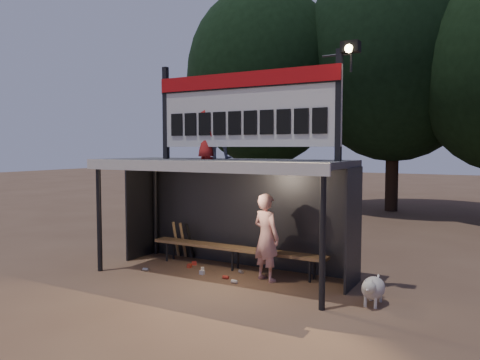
# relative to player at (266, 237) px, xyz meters

# --- Properties ---
(ground) EXTENTS (80.00, 80.00, 0.00)m
(ground) POSITION_rel_player_xyz_m (-0.91, -0.16, -0.84)
(ground) COLOR brown
(ground) RESTS_ON ground
(player) EXTENTS (0.71, 0.59, 1.68)m
(player) POSITION_rel_player_xyz_m (0.00, 0.00, 0.00)
(player) COLOR white
(player) RESTS_ON ground
(child_a) EXTENTS (0.68, 0.60, 1.18)m
(child_a) POSITION_rel_player_xyz_m (-1.10, 0.03, 2.07)
(child_a) COLOR gray
(child_a) RESTS_ON dugout_shelter
(child_b) EXTENTS (0.59, 0.53, 1.01)m
(child_b) POSITION_rel_player_xyz_m (-1.30, -0.09, 1.98)
(child_b) COLOR #B31E1B
(child_b) RESTS_ON dugout_shelter
(dugout_shelter) EXTENTS (5.10, 2.08, 2.32)m
(dugout_shelter) POSITION_rel_player_xyz_m (-0.91, 0.09, 1.01)
(dugout_shelter) COLOR #3B3C3E
(dugout_shelter) RESTS_ON ground
(scoreboard_assembly) EXTENTS (4.10, 0.27, 1.99)m
(scoreboard_assembly) POSITION_rel_player_xyz_m (-0.35, -0.17, 2.48)
(scoreboard_assembly) COLOR black
(scoreboard_assembly) RESTS_ON dugout_shelter
(bench) EXTENTS (4.00, 0.35, 0.48)m
(bench) POSITION_rel_player_xyz_m (-0.91, 0.39, -0.41)
(bench) COLOR olive
(bench) RESTS_ON ground
(tree_left) EXTENTS (6.46, 6.46, 9.27)m
(tree_left) POSITION_rel_player_xyz_m (-4.91, 9.84, 4.67)
(tree_left) COLOR black
(tree_left) RESTS_ON ground
(tree_mid) EXTENTS (7.22, 7.22, 10.36)m
(tree_mid) POSITION_rel_player_xyz_m (0.09, 11.34, 5.32)
(tree_mid) COLOR black
(tree_mid) RESTS_ON ground
(dog) EXTENTS (0.36, 0.81, 0.49)m
(dog) POSITION_rel_player_xyz_m (2.13, -0.44, -0.56)
(dog) COLOR beige
(dog) RESTS_ON ground
(bats) EXTENTS (0.47, 0.32, 0.84)m
(bats) POSITION_rel_player_xyz_m (-2.45, 0.66, -0.41)
(bats) COLOR #A37D4C
(bats) RESTS_ON ground
(litter) EXTENTS (2.16, 1.00, 0.08)m
(litter) POSITION_rel_player_xyz_m (-1.36, -0.14, -0.80)
(litter) COLOR #A92E1D
(litter) RESTS_ON ground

